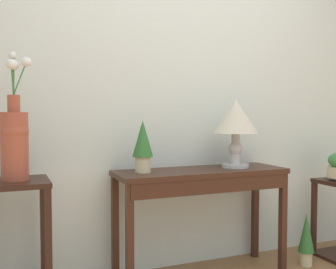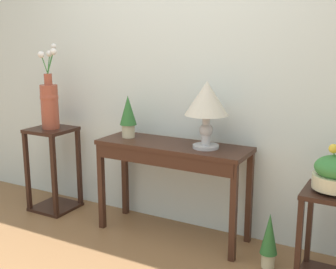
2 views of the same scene
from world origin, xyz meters
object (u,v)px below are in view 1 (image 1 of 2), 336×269
at_px(potted_plant_on_console, 143,144).
at_px(flower_vase_tall_left, 15,137).
at_px(table_lamp, 236,120).
at_px(potted_plant_floor, 306,237).
at_px(console_table, 203,186).
at_px(pedestal_stand_left, 16,246).

xyz_separation_m(potted_plant_on_console, flower_vase_tall_left, (-0.79, -0.06, 0.07)).
relative_size(table_lamp, potted_plant_floor, 1.25).
xyz_separation_m(console_table, potted_plant_floor, (0.83, -0.11, -0.43)).
xyz_separation_m(console_table, flower_vase_tall_left, (-1.22, -0.02, 0.37)).
bearing_deg(potted_plant_floor, potted_plant_on_console, 173.06).
bearing_deg(table_lamp, potted_plant_on_console, 178.54).
bearing_deg(table_lamp, flower_vase_tall_left, -178.24).
height_order(table_lamp, potted_plant_floor, table_lamp).
bearing_deg(console_table, table_lamp, 4.86).
bearing_deg(potted_plant_on_console, potted_plant_floor, -6.94).
height_order(table_lamp, flower_vase_tall_left, flower_vase_tall_left).
xyz_separation_m(console_table, pedestal_stand_left, (-1.22, -0.02, -0.27)).
height_order(table_lamp, potted_plant_on_console, table_lamp).
bearing_deg(pedestal_stand_left, flower_vase_tall_left, 26.02).
xyz_separation_m(table_lamp, pedestal_stand_left, (-1.50, -0.05, -0.72)).
distance_m(table_lamp, pedestal_stand_left, 1.66).
bearing_deg(flower_vase_tall_left, pedestal_stand_left, -153.98).
relative_size(table_lamp, flower_vase_tall_left, 0.67).
relative_size(table_lamp, potted_plant_on_console, 1.44).
relative_size(pedestal_stand_left, potted_plant_floor, 1.92).
height_order(console_table, flower_vase_tall_left, flower_vase_tall_left).
height_order(table_lamp, pedestal_stand_left, table_lamp).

